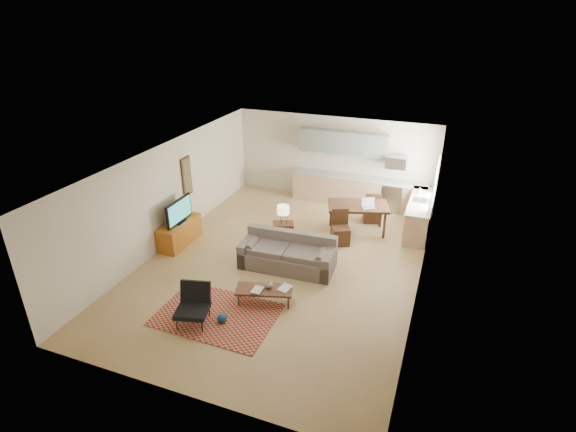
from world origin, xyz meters
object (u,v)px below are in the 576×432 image
at_px(coffee_table, 264,296).
at_px(dining_table, 357,218).
at_px(sofa, 287,253).
at_px(console_table, 283,234).
at_px(tv_credenza, 180,233).
at_px(armchair, 192,307).

height_order(coffee_table, dining_table, dining_table).
relative_size(sofa, coffee_table, 1.95).
distance_m(coffee_table, console_table, 2.63).
relative_size(coffee_table, console_table, 1.90).
xyz_separation_m(sofa, tv_credenza, (-3.13, 0.12, -0.09)).
bearing_deg(sofa, coffee_table, -90.72).
bearing_deg(tv_credenza, armchair, -52.77).
height_order(sofa, tv_credenza, sofa).
bearing_deg(tv_credenza, sofa, -2.27).
bearing_deg(sofa, tv_credenza, 175.00).
relative_size(armchair, dining_table, 0.50).
relative_size(sofa, tv_credenza, 1.71).
relative_size(coffee_table, dining_table, 0.74).
xyz_separation_m(coffee_table, armchair, (-1.06, -1.14, 0.23)).
bearing_deg(coffee_table, sofa, 75.64).
xyz_separation_m(tv_credenza, console_table, (2.62, 0.92, -0.00)).
height_order(coffee_table, tv_credenza, tv_credenza).
xyz_separation_m(console_table, dining_table, (1.66, 1.44, 0.10)).
distance_m(sofa, armchair, 2.85).
bearing_deg(armchair, coffee_table, 33.00).
xyz_separation_m(armchair, console_table, (0.49, 3.71, -0.09)).
bearing_deg(armchair, console_table, 68.20).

